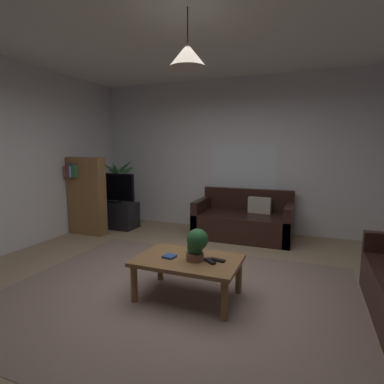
% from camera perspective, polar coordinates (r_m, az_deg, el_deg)
% --- Properties ---
extents(floor, '(5.71, 5.46, 0.02)m').
position_cam_1_polar(floor, '(3.61, -1.82, -17.54)').
color(floor, '#9E8466').
rests_on(floor, ground).
extents(rug, '(3.71, 3.00, 0.01)m').
position_cam_1_polar(rug, '(3.44, -3.20, -18.66)').
color(rug, gray).
rests_on(rug, ground).
extents(wall_back, '(5.83, 0.06, 2.85)m').
position_cam_1_polar(wall_back, '(5.90, 8.79, 6.78)').
color(wall_back, silver).
rests_on(wall_back, ground).
extents(ceiling, '(5.71, 5.46, 0.02)m').
position_cam_1_polar(ceiling, '(3.51, -2.06, 30.00)').
color(ceiling, white).
extents(window_pane, '(1.21, 0.01, 1.01)m').
position_cam_1_polar(window_pane, '(5.86, 9.59, 3.89)').
color(window_pane, white).
extents(couch_under_window, '(1.64, 0.88, 0.82)m').
position_cam_1_polar(couch_under_window, '(5.48, 9.60, -5.53)').
color(couch_under_window, black).
rests_on(couch_under_window, ground).
extents(coffee_table, '(1.07, 0.70, 0.42)m').
position_cam_1_polar(coffee_table, '(3.27, -0.76, -13.31)').
color(coffee_table, olive).
rests_on(coffee_table, ground).
extents(book_on_table_0, '(0.14, 0.13, 0.02)m').
position_cam_1_polar(book_on_table_0, '(3.27, -4.22, -11.87)').
color(book_on_table_0, '#2D4C8C').
rests_on(book_on_table_0, coffee_table).
extents(remote_on_table_0, '(0.17, 0.08, 0.02)m').
position_cam_1_polar(remote_on_table_0, '(3.18, 4.72, -12.51)').
color(remote_on_table_0, black).
rests_on(remote_on_table_0, coffee_table).
extents(remote_on_table_1, '(0.15, 0.15, 0.02)m').
position_cam_1_polar(remote_on_table_1, '(3.15, 3.37, -12.73)').
color(remote_on_table_1, black).
rests_on(remote_on_table_1, coffee_table).
extents(potted_plant_on_table, '(0.23, 0.22, 0.33)m').
position_cam_1_polar(potted_plant_on_table, '(3.13, 0.83, -9.64)').
color(potted_plant_on_table, brown).
rests_on(potted_plant_on_table, coffee_table).
extents(tv_stand, '(0.90, 0.44, 0.50)m').
position_cam_1_polar(tv_stand, '(6.27, -14.21, -4.14)').
color(tv_stand, black).
rests_on(tv_stand, ground).
extents(tv, '(0.94, 0.16, 0.58)m').
position_cam_1_polar(tv, '(6.16, -14.50, 0.80)').
color(tv, black).
rests_on(tv, tv_stand).
extents(potted_palm_corner, '(0.75, 0.94, 1.36)m').
position_cam_1_polar(potted_palm_corner, '(6.66, -13.44, -0.55)').
color(potted_palm_corner, beige).
rests_on(potted_palm_corner, ground).
extents(bookshelf_corner, '(0.70, 0.31, 1.40)m').
position_cam_1_polar(bookshelf_corner, '(5.86, -19.06, -0.57)').
color(bookshelf_corner, olive).
rests_on(bookshelf_corner, ground).
extents(pendant_lamp, '(0.36, 0.36, 0.54)m').
position_cam_1_polar(pendant_lamp, '(3.16, -0.84, 24.08)').
color(pendant_lamp, black).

